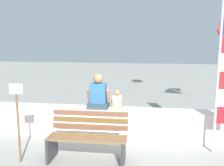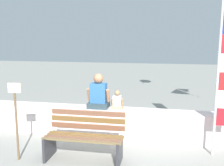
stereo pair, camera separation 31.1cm
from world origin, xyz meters
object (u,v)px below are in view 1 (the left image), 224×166
object	(u,v)px
person_adult	(98,95)
park_bench	(88,139)
sign_post	(18,117)
person_child	(117,101)
kite_red	(222,33)
flag_banner	(224,69)

from	to	relation	value
person_adult	park_bench	bearing A→B (deg)	-87.81
person_adult	sign_post	xyz separation A→B (m)	(-1.17, -1.53, -0.13)
park_bench	person_child	world-z (taller)	person_child
kite_red	person_adult	bearing A→B (deg)	-138.48
person_child	flag_banner	bearing A→B (deg)	-15.18
person_adult	kite_red	distance (m)	4.77
person_child	kite_red	distance (m)	4.51
park_bench	person_adult	distance (m)	1.36
person_child	kite_red	xyz separation A→B (m)	(2.95, 3.00, 1.63)
person_adult	kite_red	world-z (taller)	kite_red
park_bench	kite_red	xyz separation A→B (m)	(3.35, 4.23, 2.06)
person_adult	person_child	xyz separation A→B (m)	(0.44, 0.00, -0.15)
park_bench	person_child	size ratio (longest dim) A/B	3.46
park_bench	kite_red	size ratio (longest dim) A/B	1.63
person_child	flag_banner	world-z (taller)	flag_banner
person_child	kite_red	world-z (taller)	kite_red
person_child	sign_post	world-z (taller)	sign_post
kite_red	sign_post	size ratio (longest dim) A/B	0.62
kite_red	person_child	bearing A→B (deg)	-134.48
person_adult	person_child	distance (m)	0.47
flag_banner	kite_red	world-z (taller)	flag_banner
flag_banner	person_adult	bearing A→B (deg)	167.37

